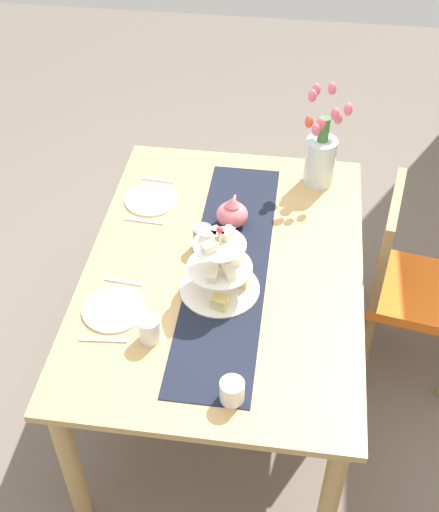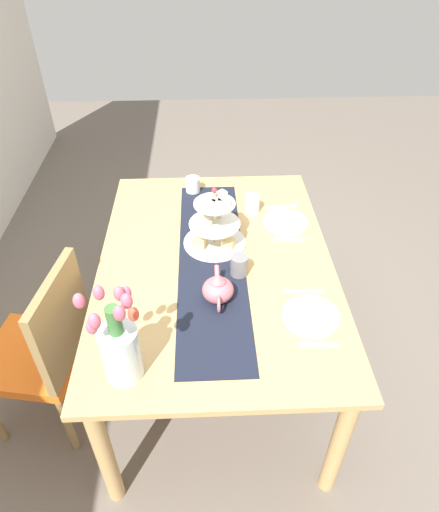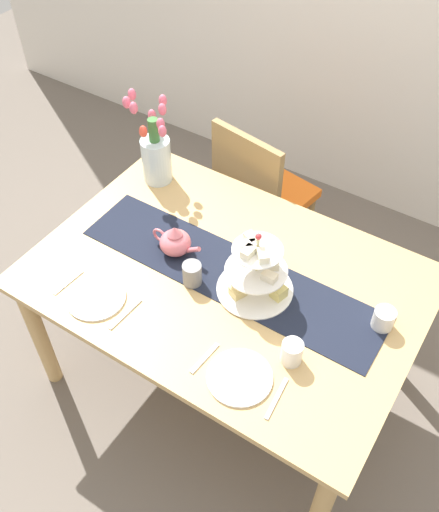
{
  "view_description": "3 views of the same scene",
  "coord_description": "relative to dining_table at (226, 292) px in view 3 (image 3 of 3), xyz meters",
  "views": [
    {
      "loc": [
        1.87,
        0.24,
        2.54
      ],
      "look_at": [
        -0.01,
        -0.02,
        0.78
      ],
      "focal_mm": 47.22,
      "sensor_mm": 36.0,
      "label": 1
    },
    {
      "loc": [
        -1.57,
        0.05,
        2.07
      ],
      "look_at": [
        0.0,
        -0.02,
        0.76
      ],
      "focal_mm": 31.53,
      "sensor_mm": 36.0,
      "label": 2
    },
    {
      "loc": [
        0.78,
        -1.26,
        2.45
      ],
      "look_at": [
        -0.07,
        0.06,
        0.76
      ],
      "focal_mm": 39.9,
      "sensor_mm": 36.0,
      "label": 3
    }
  ],
  "objects": [
    {
      "name": "ground_plane",
      "position": [
        0.0,
        0.0,
        -0.64
      ],
      "size": [
        8.0,
        8.0,
        0.0
      ],
      "primitive_type": "plane",
      "color": "#6B6056"
    },
    {
      "name": "dining_table",
      "position": [
        0.0,
        0.0,
        0.0
      ],
      "size": [
        1.53,
        1.07,
        0.74
      ],
      "color": "tan",
      "rests_on": "ground_plane"
    },
    {
      "name": "chair_left",
      "position": [
        -0.28,
        0.76,
        -0.14
      ],
      "size": [
        0.48,
        0.48,
        0.91
      ],
      "color": "olive",
      "rests_on": "ground_plane"
    },
    {
      "name": "table_runner",
      "position": [
        0.0,
        0.02,
        0.1
      ],
      "size": [
        1.29,
        0.3,
        0.0
      ],
      "primitive_type": "cube",
      "color": "black",
      "rests_on": "dining_table"
    },
    {
      "name": "tiered_cake_stand",
      "position": [
        0.13,
        0.0,
        0.2
      ],
      "size": [
        0.3,
        0.3,
        0.3
      ],
      "color": "beige",
      "rests_on": "table_runner"
    },
    {
      "name": "teapot",
      "position": [
        -0.25,
        0.0,
        0.16
      ],
      "size": [
        0.24,
        0.13,
        0.14
      ],
      "color": "#D66B75",
      "rests_on": "table_runner"
    },
    {
      "name": "tulip_vase",
      "position": [
        -0.6,
        0.34,
        0.25
      ],
      "size": [
        0.23,
        0.19,
        0.43
      ],
      "color": "silver",
      "rests_on": "dining_table"
    },
    {
      "name": "cream_jug",
      "position": [
        0.61,
        0.11,
        0.14
      ],
      "size": [
        0.08,
        0.08,
        0.08
      ],
      "primitive_type": "cylinder",
      "color": "white",
      "rests_on": "dining_table"
    },
    {
      "name": "dinner_plate_left",
      "position": [
        -0.36,
        -0.37,
        0.1
      ],
      "size": [
        0.23,
        0.23,
        0.01
      ],
      "primitive_type": "cylinder",
      "color": "white",
      "rests_on": "dining_table"
    },
    {
      "name": "fork_left",
      "position": [
        -0.51,
        -0.37,
        0.1
      ],
      "size": [
        0.03,
        0.15,
        0.01
      ],
      "primitive_type": "cube",
      "rotation": [
        0.0,
        0.0,
        -0.07
      ],
      "color": "silver",
      "rests_on": "dining_table"
    },
    {
      "name": "knife_left",
      "position": [
        -0.22,
        -0.37,
        0.1
      ],
      "size": [
        0.02,
        0.17,
        0.01
      ],
      "primitive_type": "cube",
      "rotation": [
        0.0,
        0.0,
        -0.06
      ],
      "color": "silver",
      "rests_on": "dining_table"
    },
    {
      "name": "dinner_plate_right",
      "position": [
        0.29,
        -0.37,
        0.1
      ],
      "size": [
        0.23,
        0.23,
        0.01
      ],
      "primitive_type": "cylinder",
      "color": "white",
      "rests_on": "dining_table"
    },
    {
      "name": "fork_right",
      "position": [
        0.14,
        -0.37,
        0.1
      ],
      "size": [
        0.03,
        0.15,
        0.01
      ],
      "primitive_type": "cube",
      "rotation": [
        0.0,
        0.0,
        -0.09
      ],
      "color": "silver",
      "rests_on": "dining_table"
    },
    {
      "name": "knife_right",
      "position": [
        0.43,
        -0.37,
        0.1
      ],
      "size": [
        0.03,
        0.17,
        0.01
      ],
      "primitive_type": "cube",
      "rotation": [
        0.0,
        0.0,
        0.09
      ],
      "color": "silver",
      "rests_on": "dining_table"
    },
    {
      "name": "mug_grey",
      "position": [
        -0.1,
        -0.1,
        0.15
      ],
      "size": [
        0.08,
        0.08,
        0.09
      ],
      "primitive_type": "cylinder",
      "color": "slate",
      "rests_on": "table_runner"
    },
    {
      "name": "mug_white_text",
      "position": [
        0.4,
        -0.21,
        0.14
      ],
      "size": [
        0.08,
        0.08,
        0.09
      ],
      "primitive_type": "cylinder",
      "color": "white",
      "rests_on": "dining_table"
    }
  ]
}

